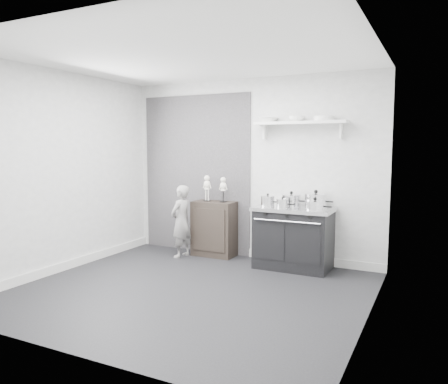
{
  "coord_description": "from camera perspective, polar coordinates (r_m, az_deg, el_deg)",
  "views": [
    {
      "loc": [
        2.58,
        -4.29,
        1.69
      ],
      "look_at": [
        -0.03,
        0.95,
        1.08
      ],
      "focal_mm": 35.0,
      "sensor_mm": 36.0,
      "label": 1
    }
  ],
  "objects": [
    {
      "name": "pot_front_center",
      "position": [
        5.97,
        7.68,
        -1.48
      ],
      "size": [
        0.26,
        0.17,
        0.15
      ],
      "color": "silver",
      "rests_on": "stove"
    },
    {
      "name": "pot_front_left",
      "position": [
        6.13,
        5.74,
        -1.16
      ],
      "size": [
        0.28,
        0.19,
        0.18
      ],
      "color": "silver",
      "rests_on": "stove"
    },
    {
      "name": "bowl_small",
      "position": [
        6.25,
        9.46,
        9.41
      ],
      "size": [
        0.22,
        0.22,
        0.07
      ],
      "primitive_type": "imported",
      "color": "white",
      "rests_on": "wall_shelf"
    },
    {
      "name": "child",
      "position": [
        6.7,
        -5.6,
        -3.84
      ],
      "size": [
        0.31,
        0.43,
        1.11
      ],
      "primitive_type": "imported",
      "rotation": [
        0.0,
        0.0,
        -1.7
      ],
      "color": "gray",
      "rests_on": "ground"
    },
    {
      "name": "side_cabinet",
      "position": [
        6.79,
        -1.24,
        -4.79
      ],
      "size": [
        0.65,
        0.38,
        0.85
      ],
      "primitive_type": "cube",
      "color": "black",
      "rests_on": "ground"
    },
    {
      "name": "pot_back_right",
      "position": [
        6.12,
        11.89,
        -1.06
      ],
      "size": [
        0.39,
        0.31,
        0.24
      ],
      "color": "silver",
      "rests_on": "stove"
    },
    {
      "name": "room_shell",
      "position": [
        5.18,
        -4.59,
        5.36
      ],
      "size": [
        4.02,
        3.62,
        2.71
      ],
      "color": "#ADADAB",
      "rests_on": "ground"
    },
    {
      "name": "bowl_large",
      "position": [
        6.39,
        5.78,
        9.37
      ],
      "size": [
        0.27,
        0.27,
        0.07
      ],
      "primitive_type": "imported",
      "color": "white",
      "rests_on": "wall_shelf"
    },
    {
      "name": "skeleton_full",
      "position": [
        6.76,
        -2.23,
        0.76
      ],
      "size": [
        0.13,
        0.08,
        0.46
      ],
      "primitive_type": null,
      "color": "silver",
      "rests_on": "side_cabinet"
    },
    {
      "name": "stove",
      "position": [
        6.17,
        9.06,
        -5.87
      ],
      "size": [
        1.07,
        0.67,
        0.86
      ],
      "color": "black",
      "rests_on": "ground"
    },
    {
      "name": "skeleton_torso",
      "position": [
        6.63,
        -0.1,
        0.56
      ],
      "size": [
        0.12,
        0.08,
        0.44
      ],
      "primitive_type": null,
      "color": "silver",
      "rests_on": "side_cabinet"
    },
    {
      "name": "pot_back_left",
      "position": [
        6.22,
        8.78,
        -1.03
      ],
      "size": [
        0.36,
        0.27,
        0.2
      ],
      "color": "silver",
      "rests_on": "stove"
    },
    {
      "name": "ground",
      "position": [
        5.29,
        -4.44,
        -12.71
      ],
      "size": [
        4.0,
        4.0,
        0.0
      ],
      "primitive_type": "plane",
      "color": "black",
      "rests_on": "ground"
    },
    {
      "name": "plate_stack",
      "position": [
        6.15,
        12.94,
        9.35
      ],
      "size": [
        0.28,
        0.28,
        0.06
      ],
      "primitive_type": "cylinder",
      "color": "white",
      "rests_on": "wall_shelf"
    },
    {
      "name": "wall_shelf",
      "position": [
        6.24,
        9.94,
        8.8
      ],
      "size": [
        1.3,
        0.26,
        0.24
      ],
      "color": "white",
      "rests_on": "room_shell"
    },
    {
      "name": "pot_front_right",
      "position": [
        5.85,
        11.8,
        -1.7
      ],
      "size": [
        0.35,
        0.27,
        0.17
      ],
      "color": "silver",
      "rests_on": "stove"
    }
  ]
}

